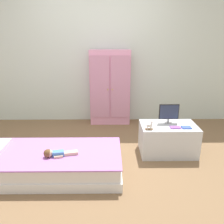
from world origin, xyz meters
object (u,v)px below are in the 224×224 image
(doll, at_px, (54,153))
(rocking_horse_toy, at_px, (150,125))
(bed, at_px, (48,162))
(book_blue, at_px, (186,127))
(tv_stand, at_px, (168,139))
(book_purple, at_px, (175,127))
(wardrobe, at_px, (110,88))
(tv_monitor, at_px, (169,112))

(doll, xyz_separation_m, rocking_horse_toy, (1.17, 0.43, 0.17))
(bed, distance_m, doll, 0.24)
(bed, bearing_deg, book_blue, 12.01)
(tv_stand, height_order, book_purple, book_purple)
(book_blue, bearing_deg, bed, -167.99)
(rocking_horse_toy, distance_m, book_purple, 0.36)
(wardrobe, distance_m, tv_monitor, 1.43)
(tv_stand, xyz_separation_m, book_blue, (0.21, -0.11, 0.22))
(tv_monitor, height_order, book_blue, tv_monitor)
(tv_monitor, bearing_deg, rocking_horse_toy, -141.47)
(doll, xyz_separation_m, tv_stand, (1.46, 0.59, -0.10))
(doll, bearing_deg, tv_monitor, 24.56)
(bed, distance_m, tv_monitor, 1.75)
(tv_monitor, height_order, book_purple, tv_monitor)
(doll, xyz_separation_m, wardrobe, (0.65, 1.83, 0.38))
(bed, height_order, book_blue, book_blue)
(bed, relative_size, tv_stand, 2.31)
(doll, distance_m, book_blue, 1.74)
(doll, distance_m, tv_stand, 1.58)
(doll, distance_m, book_purple, 1.60)
(bed, distance_m, book_blue, 1.85)
(wardrobe, relative_size, tv_monitor, 4.98)
(tv_monitor, height_order, rocking_horse_toy, tv_monitor)
(tv_stand, bearing_deg, book_blue, -27.65)
(book_blue, bearing_deg, wardrobe, 127.13)
(doll, distance_m, rocking_horse_toy, 1.26)
(doll, relative_size, rocking_horse_toy, 3.12)
(tv_stand, height_order, tv_monitor, tv_monitor)
(tv_stand, xyz_separation_m, rocking_horse_toy, (-0.30, -0.16, 0.27))
(doll, relative_size, book_blue, 3.13)
(bed, distance_m, tv_stand, 1.66)
(bed, xyz_separation_m, book_purple, (1.64, 0.38, 0.30))
(wardrobe, bearing_deg, tv_stand, -56.72)
(tv_monitor, bearing_deg, doll, -155.44)
(rocking_horse_toy, xyz_separation_m, book_blue, (0.50, 0.05, -0.05))
(book_purple, bearing_deg, bed, -166.94)
(bed, xyz_separation_m, book_blue, (1.79, 0.38, 0.30))
(bed, height_order, book_purple, book_purple)
(tv_stand, bearing_deg, rocking_horse_toy, -151.66)
(doll, height_order, book_purple, book_purple)
(book_purple, relative_size, book_blue, 1.11)
(tv_stand, distance_m, book_purple, 0.25)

